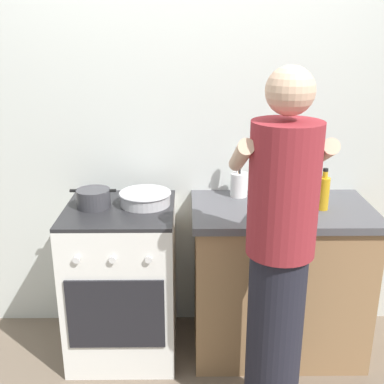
{
  "coord_description": "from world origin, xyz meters",
  "views": [
    {
      "loc": [
        0.03,
        -2.31,
        1.83
      ],
      "look_at": [
        0.05,
        0.12,
        1.0
      ],
      "focal_mm": 44.73,
      "sensor_mm": 36.0,
      "label": 1
    }
  ],
  "objects_px": {
    "utensil_crock": "(239,181)",
    "stove_range": "(123,280)",
    "spice_bottle": "(297,206)",
    "pot": "(93,198)",
    "oil_bottle": "(324,193)",
    "person": "(279,260)",
    "mixing_bowl": "(145,198)"
  },
  "relations": [
    {
      "from": "utensil_crock",
      "to": "stove_range",
      "type": "bearing_deg",
      "value": -164.31
    },
    {
      "from": "stove_range",
      "to": "spice_bottle",
      "type": "height_order",
      "value": "spice_bottle"
    },
    {
      "from": "stove_range",
      "to": "pot",
      "type": "bearing_deg",
      "value": 173.45
    },
    {
      "from": "stove_range",
      "to": "oil_bottle",
      "type": "distance_m",
      "value": 1.24
    },
    {
      "from": "stove_range",
      "to": "person",
      "type": "xyz_separation_m",
      "value": [
        0.78,
        -0.55,
        0.41
      ]
    },
    {
      "from": "pot",
      "to": "mixing_bowl",
      "type": "bearing_deg",
      "value": 7.13
    },
    {
      "from": "oil_bottle",
      "to": "person",
      "type": "relative_size",
      "value": 0.14
    },
    {
      "from": "stove_range",
      "to": "pot",
      "type": "distance_m",
      "value": 0.52
    },
    {
      "from": "stove_range",
      "to": "oil_bottle",
      "type": "bearing_deg",
      "value": -1.62
    },
    {
      "from": "mixing_bowl",
      "to": "person",
      "type": "distance_m",
      "value": 0.88
    },
    {
      "from": "pot",
      "to": "mixing_bowl",
      "type": "distance_m",
      "value": 0.28
    },
    {
      "from": "mixing_bowl",
      "to": "spice_bottle",
      "type": "bearing_deg",
      "value": -9.37
    },
    {
      "from": "oil_bottle",
      "to": "stove_range",
      "type": "bearing_deg",
      "value": 178.38
    },
    {
      "from": "person",
      "to": "utensil_crock",
      "type": "bearing_deg",
      "value": 98.1
    },
    {
      "from": "stove_range",
      "to": "person",
      "type": "relative_size",
      "value": 0.53
    },
    {
      "from": "stove_range",
      "to": "mixing_bowl",
      "type": "height_order",
      "value": "mixing_bowl"
    },
    {
      "from": "pot",
      "to": "utensil_crock",
      "type": "relative_size",
      "value": 0.79
    },
    {
      "from": "utensil_crock",
      "to": "pot",
      "type": "bearing_deg",
      "value": -167.98
    },
    {
      "from": "pot",
      "to": "spice_bottle",
      "type": "xyz_separation_m",
      "value": [
        1.1,
        -0.1,
        -0.01
      ]
    },
    {
      "from": "utensil_crock",
      "to": "spice_bottle",
      "type": "xyz_separation_m",
      "value": [
        0.28,
        -0.27,
        -0.05
      ]
    },
    {
      "from": "mixing_bowl",
      "to": "utensil_crock",
      "type": "relative_size",
      "value": 0.91
    },
    {
      "from": "pot",
      "to": "stove_range",
      "type": "bearing_deg",
      "value": -6.55
    },
    {
      "from": "stove_range",
      "to": "pot",
      "type": "height_order",
      "value": "pot"
    },
    {
      "from": "pot",
      "to": "oil_bottle",
      "type": "height_order",
      "value": "oil_bottle"
    },
    {
      "from": "utensil_crock",
      "to": "oil_bottle",
      "type": "distance_m",
      "value": 0.49
    },
    {
      "from": "stove_range",
      "to": "utensil_crock",
      "type": "relative_size",
      "value": 2.82
    },
    {
      "from": "person",
      "to": "oil_bottle",
      "type": "bearing_deg",
      "value": 57.84
    },
    {
      "from": "oil_bottle",
      "to": "utensil_crock",
      "type": "bearing_deg",
      "value": 153.01
    },
    {
      "from": "stove_range",
      "to": "pot",
      "type": "relative_size",
      "value": 3.58
    },
    {
      "from": "pot",
      "to": "oil_bottle",
      "type": "xyz_separation_m",
      "value": [
        1.25,
        -0.05,
        0.05
      ]
    },
    {
      "from": "spice_bottle",
      "to": "person",
      "type": "height_order",
      "value": "person"
    },
    {
      "from": "mixing_bowl",
      "to": "spice_bottle",
      "type": "relative_size",
      "value": 3.47
    }
  ]
}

